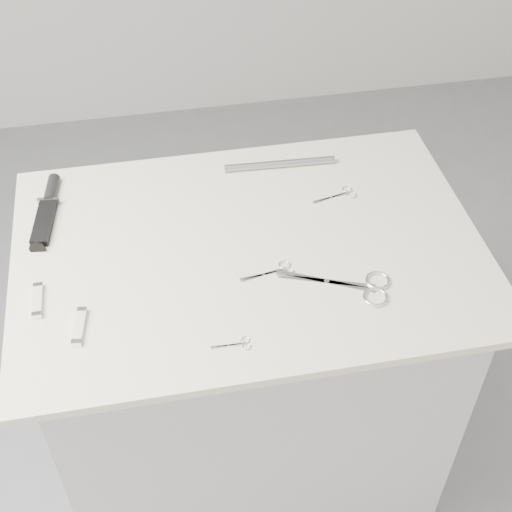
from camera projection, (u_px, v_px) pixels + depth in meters
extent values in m
cube|color=gray|center=(251.00, 466.00, 2.17)|extent=(4.00, 4.00, 0.01)
cube|color=beige|center=(250.00, 377.00, 1.85)|extent=(0.90, 0.60, 0.90)
cube|color=beige|center=(249.00, 249.00, 1.53)|extent=(1.00, 0.70, 0.02)
cube|color=silver|center=(327.00, 282.00, 1.44)|extent=(0.19, 0.11, 0.00)
cylinder|color=silver|center=(327.00, 281.00, 1.44)|extent=(0.01, 0.01, 0.01)
torus|color=silver|center=(378.00, 280.00, 1.44)|extent=(0.05, 0.05, 0.01)
torus|color=silver|center=(375.00, 297.00, 1.41)|extent=(0.05, 0.05, 0.01)
cube|color=silver|center=(263.00, 275.00, 1.46)|extent=(0.10, 0.03, 0.00)
cylinder|color=silver|center=(263.00, 274.00, 1.46)|extent=(0.01, 0.01, 0.00)
torus|color=silver|center=(285.00, 265.00, 1.48)|extent=(0.03, 0.03, 0.00)
torus|color=silver|center=(289.00, 273.00, 1.46)|extent=(0.03, 0.03, 0.00)
cube|color=silver|center=(331.00, 198.00, 1.64)|extent=(0.09, 0.04, 0.00)
cylinder|color=silver|center=(331.00, 197.00, 1.64)|extent=(0.01, 0.01, 0.00)
torus|color=silver|center=(347.00, 189.00, 1.66)|extent=(0.02, 0.02, 0.00)
torus|color=silver|center=(352.00, 195.00, 1.64)|extent=(0.02, 0.02, 0.00)
cube|color=silver|center=(229.00, 346.00, 1.33)|extent=(0.07, 0.01, 0.00)
cylinder|color=silver|center=(229.00, 345.00, 1.33)|extent=(0.00, 0.00, 0.00)
torus|color=silver|center=(246.00, 340.00, 1.34)|extent=(0.02, 0.02, 0.00)
torus|color=silver|center=(247.00, 347.00, 1.32)|extent=(0.02, 0.02, 0.00)
cube|color=black|center=(44.00, 222.00, 1.56)|extent=(0.06, 0.15, 0.02)
cube|color=gray|center=(49.00, 201.00, 1.61)|extent=(0.05, 0.02, 0.02)
cylinder|color=black|center=(52.00, 189.00, 1.65)|extent=(0.04, 0.09, 0.03)
cube|color=beige|center=(38.00, 300.00, 1.40)|extent=(0.02, 0.09, 0.01)
cube|color=silver|center=(38.00, 286.00, 1.43)|extent=(0.02, 0.01, 0.01)
cube|color=silver|center=(37.00, 315.00, 1.37)|extent=(0.02, 0.01, 0.01)
cube|color=beige|center=(79.00, 326.00, 1.35)|extent=(0.03, 0.09, 0.01)
cube|color=silver|center=(82.00, 310.00, 1.38)|extent=(0.02, 0.01, 0.01)
cube|color=silver|center=(76.00, 343.00, 1.32)|extent=(0.02, 0.01, 0.01)
cylinder|color=gray|center=(280.00, 164.00, 1.72)|extent=(0.27, 0.03, 0.02)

